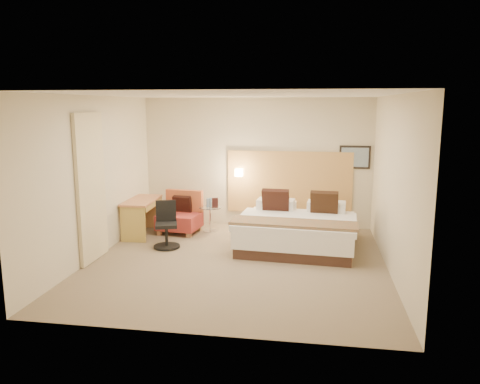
% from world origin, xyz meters
% --- Properties ---
extents(floor, '(4.80, 5.00, 0.02)m').
position_xyz_m(floor, '(0.00, 0.00, -0.01)').
color(floor, '#796852').
rests_on(floor, ground).
extents(ceiling, '(4.80, 5.00, 0.02)m').
position_xyz_m(ceiling, '(0.00, 0.00, 2.71)').
color(ceiling, white).
rests_on(ceiling, floor).
extents(wall_back, '(4.80, 0.02, 2.70)m').
position_xyz_m(wall_back, '(0.00, 2.51, 1.35)').
color(wall_back, beige).
rests_on(wall_back, floor).
extents(wall_front, '(4.80, 0.02, 2.70)m').
position_xyz_m(wall_front, '(0.00, -2.51, 1.35)').
color(wall_front, beige).
rests_on(wall_front, floor).
extents(wall_left, '(0.02, 5.00, 2.70)m').
position_xyz_m(wall_left, '(-2.41, 0.00, 1.35)').
color(wall_left, beige).
rests_on(wall_left, floor).
extents(wall_right, '(0.02, 5.00, 2.70)m').
position_xyz_m(wall_right, '(2.41, 0.00, 1.35)').
color(wall_right, beige).
rests_on(wall_right, floor).
extents(headboard_panel, '(2.60, 0.04, 1.30)m').
position_xyz_m(headboard_panel, '(0.70, 2.47, 0.95)').
color(headboard_panel, '#BB8849').
rests_on(headboard_panel, wall_back).
extents(art_frame, '(0.62, 0.03, 0.47)m').
position_xyz_m(art_frame, '(2.02, 2.48, 1.50)').
color(art_frame, black).
rests_on(art_frame, wall_back).
extents(art_canvas, '(0.54, 0.01, 0.39)m').
position_xyz_m(art_canvas, '(2.02, 2.46, 1.50)').
color(art_canvas, gray).
rests_on(art_canvas, wall_back).
extents(lamp_arm, '(0.02, 0.12, 0.02)m').
position_xyz_m(lamp_arm, '(-0.35, 2.42, 1.15)').
color(lamp_arm, silver).
rests_on(lamp_arm, wall_back).
extents(lamp_shade, '(0.15, 0.15, 0.15)m').
position_xyz_m(lamp_shade, '(-0.35, 2.36, 1.15)').
color(lamp_shade, '#F5E4BF').
rests_on(lamp_shade, wall_back).
extents(curtain, '(0.06, 0.90, 2.42)m').
position_xyz_m(curtain, '(-2.36, -0.25, 1.22)').
color(curtain, beige).
rests_on(curtain, wall_left).
extents(bottle_a, '(0.07, 0.07, 0.18)m').
position_xyz_m(bottle_a, '(-0.91, 1.82, 0.59)').
color(bottle_a, '#7C99C0').
rests_on(bottle_a, side_table).
extents(bottle_b, '(0.07, 0.07, 0.18)m').
position_xyz_m(bottle_b, '(-0.86, 1.87, 0.59)').
color(bottle_b, '#88B3D2').
rests_on(bottle_b, side_table).
extents(menu_folder, '(0.13, 0.09, 0.20)m').
position_xyz_m(menu_folder, '(-0.75, 1.79, 0.60)').
color(menu_folder, '#321514').
rests_on(menu_folder, side_table).
extents(bed, '(2.19, 2.15, 1.01)m').
position_xyz_m(bed, '(0.94, 1.05, 0.33)').
color(bed, '#3B251D').
rests_on(bed, floor).
extents(lounge_chair, '(0.87, 0.78, 0.83)m').
position_xyz_m(lounge_chair, '(-1.44, 1.66, 0.33)').
color(lounge_chair, tan).
rests_on(lounge_chair, floor).
extents(side_table, '(0.59, 0.59, 0.50)m').
position_xyz_m(side_table, '(-0.85, 1.81, 0.28)').
color(side_table, silver).
rests_on(side_table, floor).
extents(desk, '(0.57, 1.16, 0.71)m').
position_xyz_m(desk, '(-2.11, 1.36, 0.56)').
color(desk, '#BB7349').
rests_on(desk, floor).
extents(desk_chair, '(0.59, 0.59, 0.84)m').
position_xyz_m(desk_chair, '(-1.40, 0.62, 0.34)').
color(desk_chair, black).
rests_on(desk_chair, floor).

